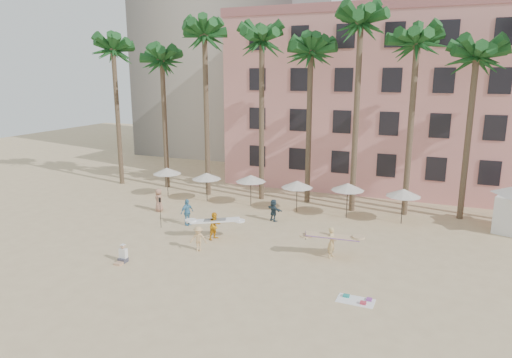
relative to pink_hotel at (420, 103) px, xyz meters
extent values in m
plane|color=#D1B789|center=(-7.00, -26.00, -8.00)|extent=(120.00, 120.00, 0.00)
cube|color=#D88583|center=(0.00, 0.00, 0.00)|extent=(35.00, 14.00, 16.00)
cylinder|color=brown|center=(-27.00, -11.00, -1.50)|extent=(0.44, 0.44, 13.00)
cylinder|color=brown|center=(-22.00, -10.50, -2.00)|extent=(0.44, 0.44, 12.00)
cylinder|color=brown|center=(-17.00, -11.50, -1.00)|extent=(0.44, 0.44, 14.00)
cylinder|color=brown|center=(-12.00, -11.00, -1.25)|extent=(0.44, 0.44, 13.50)
cylinder|color=brown|center=(-8.00, -10.50, -1.75)|extent=(0.44, 0.44, 12.50)
cylinder|color=brown|center=(-4.00, -11.50, -0.75)|extent=(0.44, 0.44, 14.50)
cylinder|color=brown|center=(0.00, -11.00, -1.50)|extent=(0.44, 0.44, 13.00)
cylinder|color=brown|center=(4.00, -10.50, -2.00)|extent=(0.44, 0.44, 12.00)
cylinder|color=#332B23|center=(-20.00, -13.50, -6.75)|extent=(0.07, 0.07, 2.50)
cone|color=beige|center=(-20.00, -13.50, -5.65)|extent=(2.50, 2.50, 0.55)
cylinder|color=#332B23|center=(-16.00, -13.60, -6.80)|extent=(0.07, 0.07, 2.40)
cone|color=beige|center=(-16.00, -13.60, -5.75)|extent=(2.50, 2.50, 0.55)
cylinder|color=#332B23|center=(-12.00, -13.40, -6.75)|extent=(0.07, 0.07, 2.50)
cone|color=beige|center=(-12.00, -13.40, -5.65)|extent=(2.50, 2.50, 0.55)
cylinder|color=#332B23|center=(-8.00, -13.50, -6.80)|extent=(0.07, 0.07, 2.40)
cone|color=beige|center=(-8.00, -13.50, -5.75)|extent=(2.50, 2.50, 0.55)
cylinder|color=#332B23|center=(-4.00, -13.60, -6.70)|extent=(0.07, 0.07, 2.60)
cone|color=beige|center=(-4.00, -13.60, -5.55)|extent=(2.50, 2.50, 0.55)
cylinder|color=#332B23|center=(0.00, -13.40, -6.75)|extent=(0.07, 0.07, 2.50)
cone|color=beige|center=(0.00, -13.40, -5.65)|extent=(2.50, 2.50, 0.55)
cube|color=white|center=(-0.98, -26.41, -7.99)|extent=(1.82, 1.04, 0.02)
cube|color=teal|center=(-1.48, -26.20, -7.93)|extent=(0.31, 0.26, 0.10)
cube|color=#C5364B|center=(-0.59, -26.62, -7.92)|extent=(0.29, 0.23, 0.12)
cube|color=purple|center=(-0.38, -26.12, -7.94)|extent=(0.27, 0.31, 0.08)
imported|color=#D7B679|center=(-3.31, -21.56, -7.05)|extent=(0.51, 0.73, 1.90)
cube|color=#D8B587|center=(-3.31, -21.56, -6.67)|extent=(3.21, 1.65, 0.37)
imported|color=orange|center=(-11.18, -21.44, -7.08)|extent=(0.95, 1.07, 1.84)
cube|color=white|center=(-11.18, -21.44, -6.71)|extent=(3.28, 1.84, 0.32)
imported|color=tan|center=(-11.17, -23.70, -7.20)|extent=(1.17, 0.87, 1.61)
imported|color=#AA775F|center=(-18.19, -17.56, -7.06)|extent=(0.98, 1.09, 1.88)
imported|color=#539AC1|center=(-14.37, -19.65, -7.04)|extent=(0.81, 1.22, 1.93)
imported|color=#304655|center=(-8.90, -16.39, -7.17)|extent=(1.58, 1.21, 1.66)
cylinder|color=black|center=(-15.84, -20.84, -6.95)|extent=(0.04, 0.04, 2.10)
cube|color=black|center=(-15.84, -20.84, -5.95)|extent=(0.18, 0.03, 0.35)
cube|color=#3F3F4C|center=(-14.42, -26.87, -7.87)|extent=(0.47, 0.44, 0.25)
cube|color=tan|center=(-14.42, -27.24, -7.94)|extent=(0.42, 0.47, 0.13)
cube|color=white|center=(-14.42, -26.82, -7.48)|extent=(0.46, 0.27, 0.58)
sphere|color=tan|center=(-14.42, -26.82, -7.06)|extent=(0.25, 0.25, 0.25)
camera|label=1|loc=(2.19, -46.93, 2.80)|focal=32.00mm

